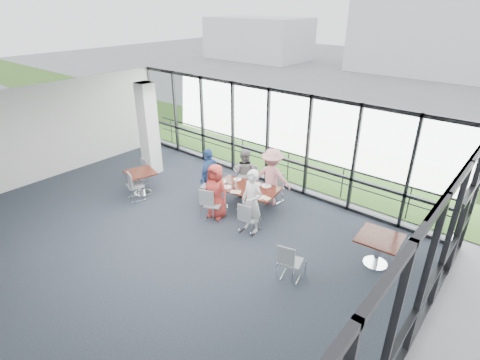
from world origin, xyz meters
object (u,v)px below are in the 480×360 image
Objects in this scene: diner_end at (209,175)px; chair_main_fr at (275,188)px; chair_spare_la at (135,186)px; structural_column at (149,129)px; diner_near_left at (216,191)px; diner_far_left at (244,173)px; main_table at (247,192)px; chair_main_end at (209,186)px; chair_main_nr at (250,218)px; diner_far_right at (272,177)px; chair_spare_r at (292,262)px; side_table_left at (141,175)px; diner_near_right at (252,201)px; chair_main_nl at (213,204)px; side_table_right at (379,241)px; chair_main_fl at (247,181)px; chair_spare_lb at (141,173)px.

diner_end reaches higher than chair_main_fr.
structural_column is at bearing 147.58° from chair_spare_la.
diner_far_left is at bearing 89.11° from diner_near_left.
main_table is 1.24× the size of diner_far_left.
diner_far_left reaches higher than main_table.
diner_end reaches higher than chair_main_end.
diner_far_right is at bearing 95.96° from chair_main_nr.
chair_spare_la is 1.08× the size of chair_spare_r.
chair_spare_r is (3.09, -0.85, -0.37)m from diner_near_left.
structural_column is 1.93m from side_table_left.
chair_main_nr is at bearing 58.83° from diner_end.
diner_near_right reaches higher than chair_main_nl.
chair_main_nr is 3.93m from chair_spare_la.
side_table_right is at bearing 33.51° from chair_spare_la.
chair_spare_la is (-3.05, -1.68, -0.15)m from main_table.
structural_column reaches higher than main_table.
chair_spare_la is at bearing 164.90° from chair_spare_r.
chair_spare_r reaches higher than side_table_left.
main_table is at bearing 53.74° from diner_near_left.
diner_end is 4.17m from chair_spare_r.
chair_main_fl is 4.11m from chair_spare_r.
chair_main_end is (-0.83, 0.58, -0.34)m from diner_near_left.
side_table_right is 1.18× the size of chair_main_nr.
chair_spare_lb is (-3.38, -0.08, -0.40)m from diner_near_left.
diner_near_left is at bearing 38.13° from chair_spare_la.
diner_far_left reaches higher than chair_spare_r.
side_table_left is at bearing -177.83° from diner_near_left.
chair_main_nl is at bearing 29.71° from chair_main_end.
diner_end reaches higher than chair_main_fl.
structural_column is 3.74× the size of chair_main_nr.
structural_column is 8.29m from side_table_right.
side_table_left is at bearing 152.82° from chair_spare_lb.
chair_main_nl is 1.13× the size of chair_spare_lb.
diner_near_right reaches higher than side_table_left.
chair_spare_lb is at bearing 144.70° from side_table_left.
main_table is 1.23× the size of diner_near_left.
main_table is at bearing 113.92° from diner_far_left.
diner_far_left is at bearing 129.90° from diner_end.
diner_far_left is at bearing 124.20° from main_table.
chair_spare_la is (-6.97, -1.69, -0.18)m from side_table_right.
chair_spare_lb is (0.49, -0.85, -1.20)m from structural_column.
chair_spare_lb is 6.51m from chair_spare_r.
side_table_left is 4.23m from chair_main_fr.
diner_near_left is 1.72× the size of chair_spare_la.
side_table_right is 3.24m from diner_near_right.
diner_near_left is at bearing 34.82° from chair_main_end.
side_table_left is 0.59× the size of diner_far_right.
structural_column is at bearing 16.88° from chair_main_fr.
chair_main_nr is at bearing 109.10° from chair_main_fr.
diner_near_left is 1.01× the size of diner_far_left.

